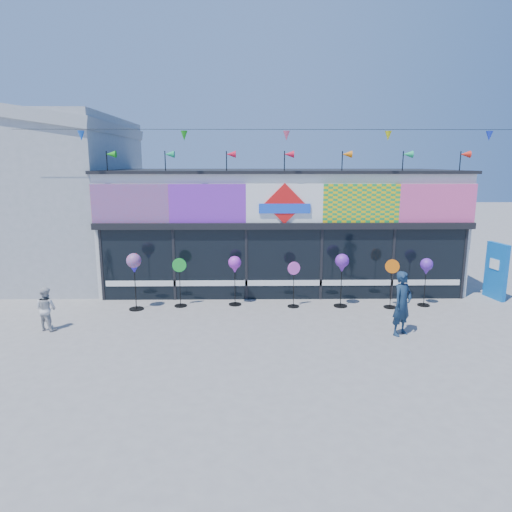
{
  "coord_description": "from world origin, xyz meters",
  "views": [
    {
      "loc": [
        -1.08,
        -10.8,
        4.35
      ],
      "look_at": [
        -0.91,
        2.0,
        1.72
      ],
      "focal_mm": 32.0,
      "sensor_mm": 36.0,
      "label": 1
    }
  ],
  "objects_px": {
    "spinner_1": "(180,281)",
    "spinner_4": "(342,265)",
    "spinner_3": "(294,283)",
    "child": "(46,309)",
    "spinner_2": "(235,266)",
    "spinner_5": "(391,282)",
    "spinner_0": "(134,265)",
    "blue_sign": "(496,271)",
    "spinner_6": "(426,268)",
    "adult_man": "(402,304)"
  },
  "relations": [
    {
      "from": "spinner_1",
      "to": "spinner_4",
      "type": "relative_size",
      "value": 0.91
    },
    {
      "from": "spinner_3",
      "to": "child",
      "type": "distance_m",
      "value": 6.96
    },
    {
      "from": "spinner_4",
      "to": "child",
      "type": "distance_m",
      "value": 8.4
    },
    {
      "from": "spinner_2",
      "to": "spinner_5",
      "type": "bearing_deg",
      "value": -4.14
    },
    {
      "from": "spinner_0",
      "to": "spinner_2",
      "type": "relative_size",
      "value": 1.12
    },
    {
      "from": "blue_sign",
      "to": "spinner_2",
      "type": "height_order",
      "value": "blue_sign"
    },
    {
      "from": "spinner_6",
      "to": "child",
      "type": "distance_m",
      "value": 10.94
    },
    {
      "from": "spinner_5",
      "to": "adult_man",
      "type": "height_order",
      "value": "adult_man"
    },
    {
      "from": "spinner_1",
      "to": "spinner_4",
      "type": "height_order",
      "value": "spinner_4"
    },
    {
      "from": "spinner_1",
      "to": "spinner_5",
      "type": "relative_size",
      "value": 1.01
    },
    {
      "from": "spinner_1",
      "to": "spinner_3",
      "type": "xyz_separation_m",
      "value": [
        3.48,
        -0.1,
        -0.05
      ]
    },
    {
      "from": "blue_sign",
      "to": "spinner_4",
      "type": "relative_size",
      "value": 1.11
    },
    {
      "from": "blue_sign",
      "to": "spinner_2",
      "type": "bearing_deg",
      "value": 173.09
    },
    {
      "from": "blue_sign",
      "to": "child",
      "type": "xyz_separation_m",
      "value": [
        -13.32,
        -2.67,
        -0.34
      ]
    },
    {
      "from": "spinner_1",
      "to": "spinner_0",
      "type": "bearing_deg",
      "value": -166.91
    },
    {
      "from": "blue_sign",
      "to": "spinner_1",
      "type": "height_order",
      "value": "blue_sign"
    },
    {
      "from": "spinner_3",
      "to": "spinner_5",
      "type": "distance_m",
      "value": 2.95
    },
    {
      "from": "spinner_3",
      "to": "spinner_5",
      "type": "relative_size",
      "value": 0.94
    },
    {
      "from": "spinner_0",
      "to": "spinner_2",
      "type": "height_order",
      "value": "spinner_0"
    },
    {
      "from": "spinner_4",
      "to": "child",
      "type": "xyz_separation_m",
      "value": [
        -8.15,
        -1.89,
        -0.74
      ]
    },
    {
      "from": "spinner_5",
      "to": "adult_man",
      "type": "bearing_deg",
      "value": -100.3
    },
    {
      "from": "blue_sign",
      "to": "spinner_1",
      "type": "xyz_separation_m",
      "value": [
        -10.1,
        -0.7,
        -0.12
      ]
    },
    {
      "from": "blue_sign",
      "to": "spinner_5",
      "type": "relative_size",
      "value": 1.22
    },
    {
      "from": "blue_sign",
      "to": "spinner_3",
      "type": "xyz_separation_m",
      "value": [
        -6.62,
        -0.8,
        -0.17
      ]
    },
    {
      "from": "spinner_1",
      "to": "spinner_5",
      "type": "bearing_deg",
      "value": -1.98
    },
    {
      "from": "spinner_0",
      "to": "spinner_6",
      "type": "distance_m",
      "value": 8.82
    },
    {
      "from": "spinner_2",
      "to": "spinner_4",
      "type": "relative_size",
      "value": 0.94
    },
    {
      "from": "spinner_0",
      "to": "child",
      "type": "relative_size",
      "value": 1.49
    },
    {
      "from": "spinner_2",
      "to": "spinner_3",
      "type": "xyz_separation_m",
      "value": [
        1.8,
        -0.22,
        -0.49
      ]
    },
    {
      "from": "spinner_3",
      "to": "blue_sign",
      "type": "bearing_deg",
      "value": 6.86
    },
    {
      "from": "spinner_2",
      "to": "spinner_3",
      "type": "distance_m",
      "value": 1.88
    },
    {
      "from": "spinner_5",
      "to": "spinner_6",
      "type": "distance_m",
      "value": 1.19
    },
    {
      "from": "child",
      "to": "spinner_2",
      "type": "bearing_deg",
      "value": -137.47
    },
    {
      "from": "spinner_3",
      "to": "child",
      "type": "xyz_separation_m",
      "value": [
        -6.7,
        -1.88,
        -0.16
      ]
    },
    {
      "from": "spinner_6",
      "to": "child",
      "type": "bearing_deg",
      "value": -169.77
    },
    {
      "from": "spinner_3",
      "to": "spinner_4",
      "type": "xyz_separation_m",
      "value": [
        1.46,
        0.01,
        0.58
      ]
    },
    {
      "from": "spinner_0",
      "to": "child",
      "type": "distance_m",
      "value": 2.68
    },
    {
      "from": "spinner_4",
      "to": "spinner_1",
      "type": "bearing_deg",
      "value": 179.0
    },
    {
      "from": "spinner_0",
      "to": "spinner_2",
      "type": "bearing_deg",
      "value": 8.07
    },
    {
      "from": "spinner_0",
      "to": "spinner_4",
      "type": "height_order",
      "value": "spinner_0"
    },
    {
      "from": "spinner_0",
      "to": "spinner_4",
      "type": "distance_m",
      "value": 6.23
    },
    {
      "from": "spinner_5",
      "to": "spinner_1",
      "type": "bearing_deg",
      "value": 178.02
    },
    {
      "from": "spinner_0",
      "to": "spinner_6",
      "type": "xyz_separation_m",
      "value": [
        8.82,
        0.26,
        -0.18
      ]
    },
    {
      "from": "spinner_5",
      "to": "spinner_3",
      "type": "bearing_deg",
      "value": 177.63
    },
    {
      "from": "spinner_2",
      "to": "child",
      "type": "xyz_separation_m",
      "value": [
        -4.9,
        -2.1,
        -0.66
      ]
    },
    {
      "from": "spinner_5",
      "to": "spinner_4",
      "type": "bearing_deg",
      "value": 174.8
    },
    {
      "from": "blue_sign",
      "to": "spinner_0",
      "type": "distance_m",
      "value": 11.44
    },
    {
      "from": "spinner_3",
      "to": "spinner_4",
      "type": "relative_size",
      "value": 0.85
    },
    {
      "from": "spinner_0",
      "to": "spinner_4",
      "type": "xyz_separation_m",
      "value": [
        6.22,
        0.21,
        -0.06
      ]
    },
    {
      "from": "blue_sign",
      "to": "spinner_1",
      "type": "bearing_deg",
      "value": 173.13
    }
  ]
}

